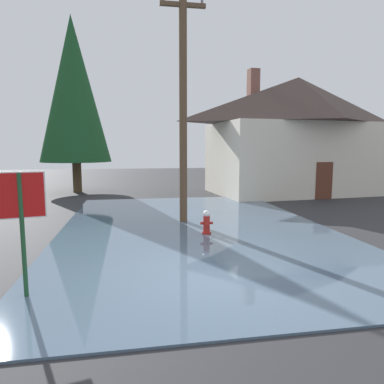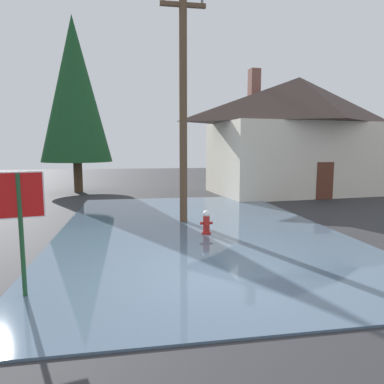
{
  "view_description": "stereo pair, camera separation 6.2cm",
  "coord_description": "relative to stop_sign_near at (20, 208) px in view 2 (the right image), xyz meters",
  "views": [
    {
      "loc": [
        -1.62,
        -6.89,
        2.74
      ],
      "look_at": [
        0.44,
        4.96,
        1.2
      ],
      "focal_mm": 32.14,
      "sensor_mm": 36.0,
      "label": 1
    },
    {
      "loc": [
        -1.56,
        -6.9,
        2.74
      ],
      "look_at": [
        0.44,
        4.96,
        1.2
      ],
      "focal_mm": 32.14,
      "sensor_mm": 36.0,
      "label": 2
    }
  ],
  "objects": [
    {
      "name": "ground_plane",
      "position": [
        3.59,
        0.44,
        -1.73
      ],
      "size": [
        80.0,
        80.0,
        0.1
      ],
      "primitive_type": "cube",
      "color": "#2D2D30"
    },
    {
      "name": "stop_sign_near",
      "position": [
        0.0,
        0.0,
        0.0
      ],
      "size": [
        0.83,
        0.2,
        2.33
      ],
      "color": "#1E4C28",
      "rests_on": "ground"
    },
    {
      "name": "pine_tree_mid_left",
      "position": [
        -1.43,
        15.75,
        4.55
      ],
      "size": [
        4.24,
        4.24,
        10.59
      ],
      "color": "#4C3823",
      "rests_on": "ground"
    },
    {
      "name": "house",
      "position": [
        11.83,
        13.24,
        1.91
      ],
      "size": [
        11.17,
        7.06,
        7.46
      ],
      "color": "silver",
      "rests_on": "ground"
    },
    {
      "name": "utility_pole",
      "position": [
        3.8,
        5.93,
        2.61
      ],
      "size": [
        1.6,
        0.28,
        8.24
      ],
      "color": "brown",
      "rests_on": "ground"
    },
    {
      "name": "flood_puddle",
      "position": [
        4.05,
        4.95,
        -1.66
      ],
      "size": [
        8.94,
        13.98,
        0.04
      ],
      "primitive_type": "cube",
      "color": "#4C6075",
      "rests_on": "ground"
    },
    {
      "name": "lane_stop_bar",
      "position": [
        3.66,
        -1.02,
        -1.68
      ],
      "size": [
        4.37,
        0.62,
        0.01
      ],
      "primitive_type": "cube",
      "rotation": [
        0.0,
        0.0,
        -0.07
      ],
      "color": "silver",
      "rests_on": "ground"
    },
    {
      "name": "fire_hydrant",
      "position": [
        4.25,
        3.97,
        -1.29
      ],
      "size": [
        0.4,
        0.34,
        0.79
      ],
      "color": "#AD231E",
      "rests_on": "ground"
    }
  ]
}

